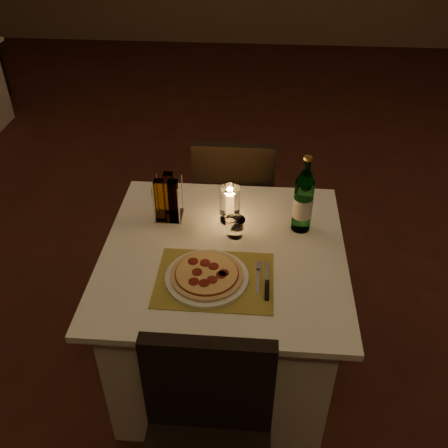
# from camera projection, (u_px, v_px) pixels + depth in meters

# --- Properties ---
(floor) EXTENTS (8.00, 10.00, 0.02)m
(floor) POSITION_uv_depth(u_px,v_px,m) (275.00, 339.00, 2.64)
(floor) COLOR #431D15
(floor) RESTS_ON ground
(main_table) EXTENTS (1.00, 1.00, 0.74)m
(main_table) POSITION_uv_depth(u_px,v_px,m) (224.00, 312.00, 2.27)
(main_table) COLOR white
(main_table) RESTS_ON ground
(chair_near) EXTENTS (0.42, 0.42, 0.90)m
(chair_near) POSITION_uv_depth(u_px,v_px,m) (206.00, 438.00, 1.60)
(chair_near) COLOR black
(chair_near) RESTS_ON ground
(chair_far) EXTENTS (0.42, 0.42, 0.90)m
(chair_far) POSITION_uv_depth(u_px,v_px,m) (234.00, 194.00, 2.74)
(chair_far) COLOR black
(chair_far) RESTS_ON ground
(placemat) EXTENTS (0.45, 0.34, 0.00)m
(placemat) POSITION_uv_depth(u_px,v_px,m) (215.00, 280.00, 1.91)
(placemat) COLOR #A38F38
(placemat) RESTS_ON main_table
(plate) EXTENTS (0.32, 0.32, 0.01)m
(plate) POSITION_uv_depth(u_px,v_px,m) (207.00, 277.00, 1.91)
(plate) COLOR white
(plate) RESTS_ON placemat
(pizza) EXTENTS (0.28, 0.28, 0.02)m
(pizza) POSITION_uv_depth(u_px,v_px,m) (207.00, 274.00, 1.90)
(pizza) COLOR #D8B77F
(pizza) RESTS_ON plate
(fork) EXTENTS (0.02, 0.18, 0.00)m
(fork) POSITION_uv_depth(u_px,v_px,m) (258.00, 275.00, 1.92)
(fork) COLOR silver
(fork) RESTS_ON placemat
(knife) EXTENTS (0.02, 0.22, 0.01)m
(knife) POSITION_uv_depth(u_px,v_px,m) (267.00, 286.00, 1.87)
(knife) COLOR black
(knife) RESTS_ON placemat
(tumbler) EXTENTS (0.09, 0.09, 0.09)m
(tumbler) POSITION_uv_depth(u_px,v_px,m) (235.00, 228.00, 2.11)
(tumbler) COLOR white
(tumbler) RESTS_ON main_table
(water_bottle) EXTENTS (0.08, 0.08, 0.35)m
(water_bottle) POSITION_uv_depth(u_px,v_px,m) (303.00, 201.00, 2.09)
(water_bottle) COLOR #50965A
(water_bottle) RESTS_ON main_table
(hurricane_candle) EXTENTS (0.09, 0.09, 0.17)m
(hurricane_candle) POSITION_uv_depth(u_px,v_px,m) (230.00, 202.00, 2.16)
(hurricane_candle) COLOR white
(hurricane_candle) RESTS_ON main_table
(cruet_caddy) EXTENTS (0.12, 0.12, 0.21)m
(cruet_caddy) POSITION_uv_depth(u_px,v_px,m) (168.00, 200.00, 2.18)
(cruet_caddy) COLOR white
(cruet_caddy) RESTS_ON main_table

